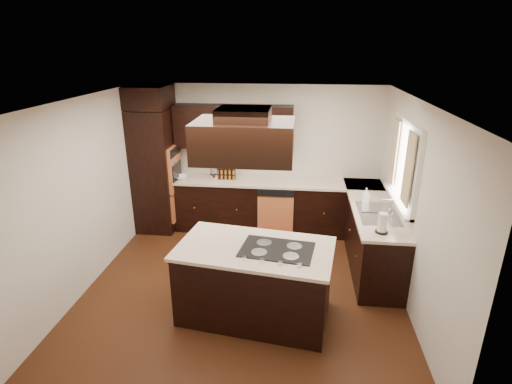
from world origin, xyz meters
TOP-DOWN VIEW (x-y plane):
  - floor at (0.00, 0.00)m, footprint 4.20×4.20m
  - ceiling at (0.00, 0.00)m, footprint 4.20×4.20m
  - wall_back at (0.00, 2.11)m, footprint 4.20×0.02m
  - wall_front at (0.00, -2.11)m, footprint 4.20×0.02m
  - wall_left at (-2.11, 0.00)m, footprint 0.02×4.20m
  - wall_right at (2.11, 0.00)m, footprint 0.02×4.20m
  - oven_column at (-1.78, 1.71)m, footprint 0.65×0.75m
  - wall_oven_face at (-1.43, 1.71)m, footprint 0.05×0.62m
  - base_cabinets_back at (0.03, 1.80)m, footprint 2.93×0.60m
  - base_cabinets_right at (1.80, 0.90)m, footprint 0.60×2.40m
  - countertop_back at (0.03, 1.79)m, footprint 2.93×0.63m
  - countertop_right at (1.79, 0.90)m, footprint 0.63×2.40m
  - upper_cabinets at (-0.43, 1.93)m, footprint 2.00×0.34m
  - dishwasher_front at (0.33, 1.50)m, footprint 0.60×0.05m
  - window_frame at (2.07, 0.55)m, footprint 0.06×1.32m
  - window_pane at (2.10, 0.55)m, footprint 0.00×1.20m
  - curtain_left at (2.01, 0.13)m, footprint 0.02×0.34m
  - curtain_right at (2.01, 0.97)m, footprint 0.02×0.34m
  - sink_rim at (1.80, 0.55)m, footprint 0.52×0.84m
  - island at (0.22, -0.60)m, footprint 1.84×1.18m
  - island_top at (0.22, -0.60)m, footprint 1.91×1.25m
  - cooktop at (0.48, -0.64)m, footprint 0.89×0.65m
  - range_hood at (0.10, -0.55)m, footprint 1.05×0.72m
  - hood_duct at (0.10, -0.55)m, footprint 0.55×0.50m
  - blender_base at (-0.75, 1.72)m, footprint 0.15×0.15m
  - blender_pitcher at (-0.75, 1.72)m, footprint 0.13×0.13m
  - spice_rack at (-0.55, 1.80)m, footprint 0.32×0.10m
  - mixing_bowl at (-1.31, 1.71)m, footprint 0.31×0.31m
  - soap_bottle at (1.69, 0.98)m, footprint 0.11×0.11m
  - paper_towel at (1.74, -0.05)m, footprint 0.13×0.13m

SIDE VIEW (x-z plane):
  - floor at x=0.00m, z-range -0.02..0.00m
  - dishwasher_front at x=0.33m, z-range 0.04..0.76m
  - base_cabinets_back at x=0.03m, z-range 0.00..0.88m
  - base_cabinets_right at x=1.80m, z-range 0.00..0.88m
  - island at x=0.22m, z-range 0.00..0.88m
  - countertop_back at x=0.03m, z-range 0.88..0.92m
  - countertop_right at x=1.79m, z-range 0.88..0.92m
  - island_top at x=0.22m, z-range 0.88..0.92m
  - sink_rim at x=1.80m, z-range 0.92..0.93m
  - cooktop at x=0.48m, z-range 0.92..0.93m
  - mixing_bowl at x=-1.31m, z-range 0.92..0.98m
  - blender_base at x=-0.75m, z-range 0.92..1.02m
  - soap_bottle at x=1.69m, z-range 0.92..1.13m
  - paper_towel at x=1.74m, z-range 0.92..1.18m
  - spice_rack at x=-0.55m, z-range 0.92..1.19m
  - oven_column at x=-1.78m, z-range 0.00..2.12m
  - wall_oven_face at x=-1.43m, z-range 0.73..1.51m
  - blender_pitcher at x=-0.75m, z-range 1.02..1.28m
  - wall_back at x=0.00m, z-range 0.00..2.50m
  - wall_front at x=0.00m, z-range 0.00..2.50m
  - wall_left at x=-2.11m, z-range 0.00..2.50m
  - wall_right at x=2.11m, z-range 0.00..2.50m
  - window_frame at x=2.07m, z-range 1.09..2.21m
  - window_pane at x=2.10m, z-range 1.15..2.15m
  - curtain_left at x=2.01m, z-range 1.25..2.15m
  - curtain_right at x=2.01m, z-range 1.25..2.15m
  - upper_cabinets at x=-0.43m, z-range 1.45..2.17m
  - range_hood at x=0.10m, z-range 1.95..2.37m
  - hood_duct at x=0.10m, z-range 2.37..2.50m
  - ceiling at x=0.00m, z-range 2.50..2.52m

